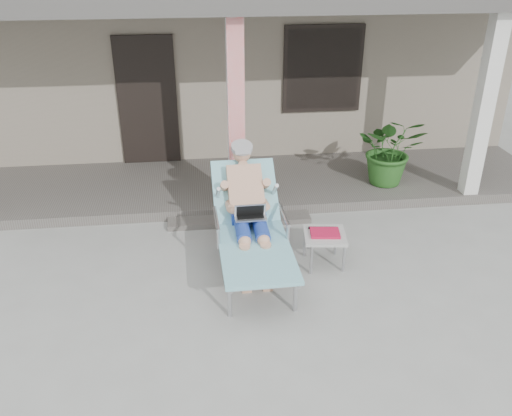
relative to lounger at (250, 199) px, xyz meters
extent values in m
plane|color=#9E9E99|center=(-0.04, -0.84, -0.86)|extent=(60.00, 60.00, 0.00)
cube|color=gray|center=(-0.04, 5.66, 0.64)|extent=(10.00, 5.00, 3.00)
cube|color=black|center=(-1.34, 3.13, 0.34)|extent=(0.95, 0.06, 2.10)
cube|color=black|center=(1.56, 3.13, 0.79)|extent=(1.20, 0.06, 1.30)
cube|color=black|center=(1.56, 3.13, 0.79)|extent=(1.32, 0.05, 1.42)
cube|color=#605B56|center=(-0.04, 2.16, -0.78)|extent=(10.00, 2.00, 0.15)
cube|color=red|center=(-0.04, 1.31, 0.60)|extent=(0.22, 0.22, 2.61)
cube|color=silver|center=(3.46, 1.31, 0.60)|extent=(0.22, 0.22, 2.61)
cube|color=#605B56|center=(-0.04, 1.01, -0.82)|extent=(2.00, 0.30, 0.07)
cylinder|color=#B7B7BC|center=(-0.33, -1.07, -0.65)|extent=(0.05, 0.05, 0.41)
cylinder|color=#B7B7BC|center=(0.37, -1.05, -0.65)|extent=(0.05, 0.05, 0.41)
cylinder|color=#B7B7BC|center=(-0.36, 0.41, -0.65)|extent=(0.05, 0.05, 0.41)
cylinder|color=#B7B7BC|center=(0.34, 0.42, -0.65)|extent=(0.05, 0.05, 0.41)
cube|color=#B7B7BC|center=(0.01, -0.53, -0.43)|extent=(0.72, 1.37, 0.03)
cube|color=#89C0D4|center=(0.01, -0.53, -0.40)|extent=(0.83, 1.42, 0.04)
cube|color=#B7B7BC|center=(-0.01, 0.46, -0.17)|extent=(0.71, 0.66, 0.55)
cube|color=#89C0D4|center=(-0.01, 0.46, -0.13)|extent=(0.82, 0.74, 0.62)
cylinder|color=#9D9D9F|center=(-0.02, 0.78, 0.36)|extent=(0.28, 0.28, 0.14)
cube|color=silver|center=(0.00, -0.05, -0.21)|extent=(0.38, 0.27, 0.26)
cube|color=#ACACA7|center=(0.89, -0.17, -0.46)|extent=(0.56, 0.56, 0.04)
cylinder|color=#B7B7BC|center=(0.69, -0.37, -0.67)|extent=(0.04, 0.04, 0.38)
cylinder|color=#B7B7BC|center=(1.09, -0.37, -0.67)|extent=(0.04, 0.04, 0.38)
cylinder|color=#B7B7BC|center=(0.69, 0.03, -0.67)|extent=(0.04, 0.04, 0.38)
cylinder|color=#B7B7BC|center=(1.09, 0.03, -0.67)|extent=(0.04, 0.04, 0.38)
cube|color=#C0143B|center=(0.89, -0.17, -0.43)|extent=(0.38, 0.30, 0.03)
cube|color=black|center=(0.89, -0.04, -0.43)|extent=(0.35, 0.06, 0.03)
imported|color=#26591E|center=(2.36, 1.79, -0.16)|extent=(1.20, 1.11, 1.10)
camera|label=1|loc=(-0.60, -5.69, 2.76)|focal=38.00mm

